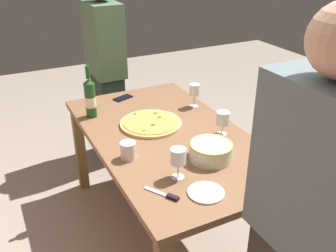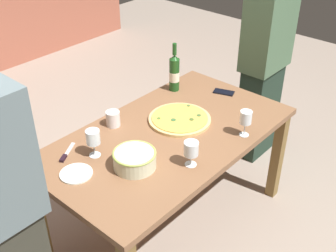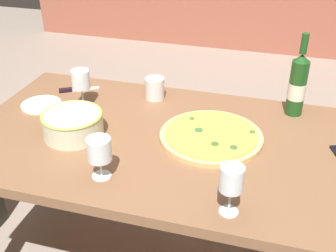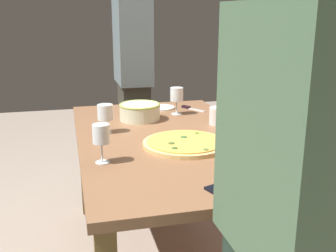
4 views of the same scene
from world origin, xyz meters
name	(u,v)px [view 3 (image 3 of 4)]	position (x,y,z in m)	size (l,w,h in m)	color
dining_table	(168,158)	(0.00, 0.00, 0.66)	(1.60, 0.90, 0.75)	brown
pizza	(211,136)	(0.16, 0.04, 0.76)	(0.40, 0.40, 0.03)	#E1B871
serving_bowl	(73,123)	(-0.36, -0.08, 0.80)	(0.24, 0.24, 0.10)	beige
wine_bottle	(298,84)	(0.46, 0.35, 0.89)	(0.07, 0.07, 0.35)	#1B4A1B
wine_glass_near_pizza	(99,150)	(-0.15, -0.30, 0.86)	(0.08, 0.08, 0.15)	white
wine_glass_by_bottle	(231,181)	(0.29, -0.36, 0.87)	(0.07, 0.07, 0.17)	white
wine_glass_far_left	(81,81)	(-0.44, 0.17, 0.87)	(0.08, 0.08, 0.17)	white
cup_amber	(155,88)	(-0.16, 0.32, 0.80)	(0.09, 0.09, 0.10)	silver
side_plate	(41,105)	(-0.62, 0.11, 0.76)	(0.18, 0.18, 0.01)	white
pizza_knife	(74,90)	(-0.55, 0.29, 0.76)	(0.17, 0.12, 0.02)	silver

